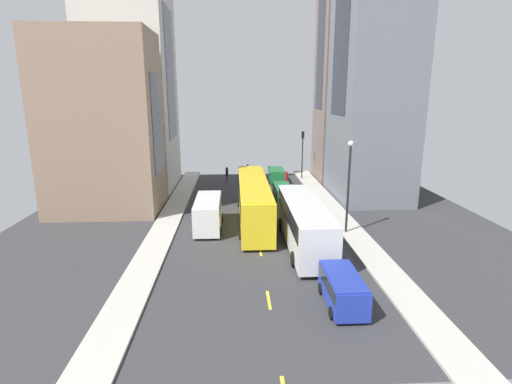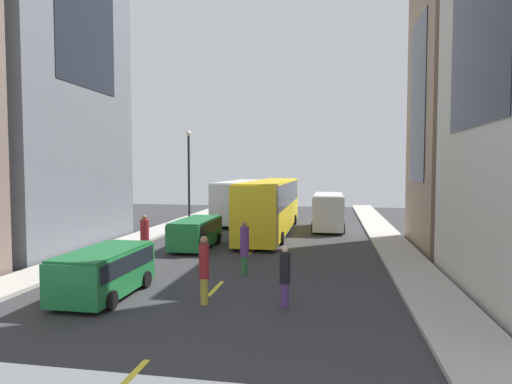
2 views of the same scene
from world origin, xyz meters
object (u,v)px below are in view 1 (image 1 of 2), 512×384
object	(u,v)px
car_green_1	(283,192)
car_blue_2	(343,287)
streetcar_yellow	(254,197)
delivery_van_white	(208,211)
pedestrian_crossing_mid	(248,172)
pedestrian_waiting_curb	(286,180)
car_green_0	(276,174)
city_bus_white	(304,220)
pedestrian_crossing_near	(227,174)
pedestrian_walking_far	(245,179)
traffic_light_near_corner	(303,146)

from	to	relation	value
car_green_1	car_blue_2	size ratio (longest dim) A/B	1.15
streetcar_yellow	delivery_van_white	size ratio (longest dim) A/B	2.55
pedestrian_crossing_mid	car_green_1	bearing A→B (deg)	-24.72
car_blue_2	pedestrian_waiting_curb	xyz separation A→B (m)	(-0.31, -25.73, 0.20)
car_green_0	city_bus_white	bearing A→B (deg)	89.27
car_green_1	pedestrian_crossing_mid	xyz separation A→B (m)	(3.34, -9.51, 0.26)
streetcar_yellow	car_green_0	bearing A→B (deg)	-103.10
car_green_0	pedestrian_crossing_near	bearing A→B (deg)	-1.20
pedestrian_crossing_near	delivery_van_white	bearing A→B (deg)	-58.64
city_bus_white	pedestrian_walking_far	distance (m)	18.42
car_blue_2	pedestrian_walking_far	distance (m)	26.86
car_green_1	streetcar_yellow	bearing A→B (deg)	62.41
pedestrian_crossing_mid	pedestrian_crossing_near	xyz separation A→B (m)	(2.61, 0.12, -0.16)
city_bus_white	streetcar_yellow	bearing A→B (deg)	-61.46
car_blue_2	traffic_light_near_corner	bearing A→B (deg)	-95.67
streetcar_yellow	pedestrian_crossing_near	bearing A→B (deg)	-80.62
car_green_1	pedestrian_waiting_curb	size ratio (longest dim) A/B	2.01
pedestrian_waiting_curb	streetcar_yellow	bearing A→B (deg)	-39.20
car_green_0	pedestrian_crossing_mid	size ratio (longest dim) A/B	1.85
car_blue_2	city_bus_white	bearing A→B (deg)	-86.05
car_blue_2	pedestrian_crossing_mid	distance (m)	30.86
streetcar_yellow	delivery_van_white	xyz separation A→B (m)	(3.85, 2.01, -0.61)
delivery_van_white	car_green_1	bearing A→B (deg)	-130.51
car_blue_2	traffic_light_near_corner	distance (m)	31.98
pedestrian_walking_far	pedestrian_crossing_mid	xyz separation A→B (m)	(-0.50, -4.12, 0.05)
streetcar_yellow	car_green_1	world-z (taller)	streetcar_yellow
city_bus_white	car_green_1	size ratio (longest dim) A/B	2.44
streetcar_yellow	traffic_light_near_corner	distance (m)	18.52
delivery_van_white	pedestrian_crossing_near	distance (m)	17.86
car_blue_2	pedestrian_walking_far	bearing A→B (deg)	-80.47
streetcar_yellow	pedestrian_crossing_near	world-z (taller)	streetcar_yellow
car_green_1	pedestrian_waiting_curb	bearing A→B (deg)	-101.19
pedestrian_waiting_curb	pedestrian_crossing_mid	world-z (taller)	pedestrian_waiting_curb
pedestrian_walking_far	car_green_0	bearing A→B (deg)	61.68
pedestrian_walking_far	pedestrian_crossing_mid	size ratio (longest dim) A/B	0.99
streetcar_yellow	city_bus_white	bearing A→B (deg)	118.54
car_green_1	traffic_light_near_corner	world-z (taller)	traffic_light_near_corner
car_green_0	car_blue_2	world-z (taller)	car_blue_2
car_green_0	car_green_1	distance (m)	9.26
city_bus_white	car_blue_2	world-z (taller)	city_bus_white
delivery_van_white	pedestrian_waiting_curb	world-z (taller)	delivery_van_white
pedestrian_crossing_mid	traffic_light_near_corner	size ratio (longest dim) A/B	0.37
delivery_van_white	traffic_light_near_corner	bearing A→B (deg)	-119.97
streetcar_yellow	pedestrian_walking_far	size ratio (longest dim) A/B	6.68
car_green_1	pedestrian_walking_far	distance (m)	6.62
car_green_0	car_green_1	world-z (taller)	car_green_0
city_bus_white	delivery_van_white	distance (m)	8.35
city_bus_white	pedestrian_crossing_near	xyz separation A→B (m)	(5.98, -21.99, -0.96)
delivery_van_white	pedestrian_crossing_near	size ratio (longest dim) A/B	2.93
streetcar_yellow	pedestrian_crossing_mid	world-z (taller)	streetcar_yellow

